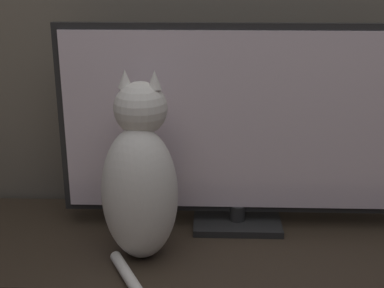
# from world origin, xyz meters

# --- Properties ---
(tv) EXTENTS (1.00, 0.15, 0.58)m
(tv) POSITION_xyz_m (0.05, 1.02, 0.76)
(tv) COLOR black
(tv) RESTS_ON tv_stand
(cat) EXTENTS (0.22, 0.34, 0.49)m
(cat) POSITION_xyz_m (-0.21, 0.85, 0.66)
(cat) COLOR silver
(cat) RESTS_ON tv_stand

